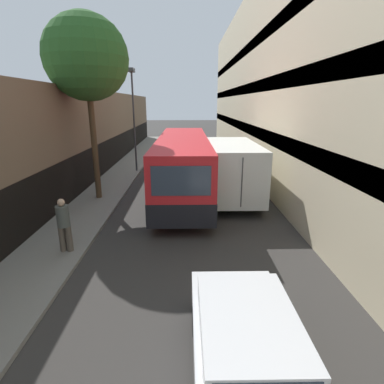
{
  "coord_description": "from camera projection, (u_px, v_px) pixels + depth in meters",
  "views": [
    {
      "loc": [
        -0.15,
        1.65,
        4.74
      ],
      "look_at": [
        0.03,
        12.19,
        1.6
      ],
      "focal_mm": 28.0,
      "sensor_mm": 36.0,
      "label": 1
    }
  ],
  "objects": [
    {
      "name": "ground_plane",
      "position": [
        190.0,
        207.0,
        14.15
      ],
      "size": [
        150.0,
        150.0,
        0.0
      ],
      "primitive_type": "plane",
      "color": "#33302D"
    },
    {
      "name": "sidewalk_left",
      "position": [
        92.0,
        207.0,
        14.05
      ],
      "size": [
        2.32,
        60.0,
        0.12
      ],
      "color": "gray",
      "rests_on": "ground_plane"
    },
    {
      "name": "building_left_shopfront",
      "position": [
        35.0,
        155.0,
        13.31
      ],
      "size": [
        2.4,
        60.0,
        5.55
      ],
      "color": "brown",
      "rests_on": "ground_plane"
    },
    {
      "name": "building_right_apartment",
      "position": [
        315.0,
        71.0,
        12.51
      ],
      "size": [
        2.4,
        60.0,
        12.1
      ],
      "color": "beige",
      "rests_on": "ground_plane"
    },
    {
      "name": "car_hatchback",
      "position": [
        248.0,
        353.0,
        4.99
      ],
      "size": [
        1.82,
        4.39,
        1.44
      ],
      "color": "silver",
      "rests_on": "ground_plane"
    },
    {
      "name": "bus",
      "position": [
        183.0,
        164.0,
        15.99
      ],
      "size": [
        2.54,
        11.78,
        3.04
      ],
      "color": "red",
      "rests_on": "ground_plane"
    },
    {
      "name": "box_truck",
      "position": [
        229.0,
        165.0,
        15.82
      ],
      "size": [
        2.36,
        7.92,
        2.85
      ],
      "color": "silver",
      "rests_on": "ground_plane"
    },
    {
      "name": "panel_van",
      "position": [
        175.0,
        145.0,
        27.47
      ],
      "size": [
        1.95,
        4.06,
        1.87
      ],
      "color": "#BCBCC1",
      "rests_on": "ground_plane"
    },
    {
      "name": "pedestrian",
      "position": [
        64.0,
        223.0,
        9.48
      ],
      "size": [
        0.41,
        0.39,
        1.77
      ],
      "color": "brown",
      "rests_on": "sidewalk_left"
    },
    {
      "name": "street_lamp",
      "position": [
        133.0,
        102.0,
        19.97
      ],
      "size": [
        0.36,
        0.8,
        6.79
      ],
      "color": "#38383D",
      "rests_on": "sidewalk_left"
    },
    {
      "name": "street_tree_left",
      "position": [
        86.0,
        58.0,
        13.42
      ],
      "size": [
        3.78,
        3.78,
        8.46
      ],
      "color": "#4C3823",
      "rests_on": "sidewalk_left"
    }
  ]
}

